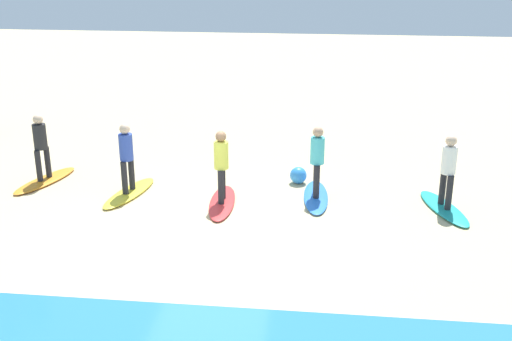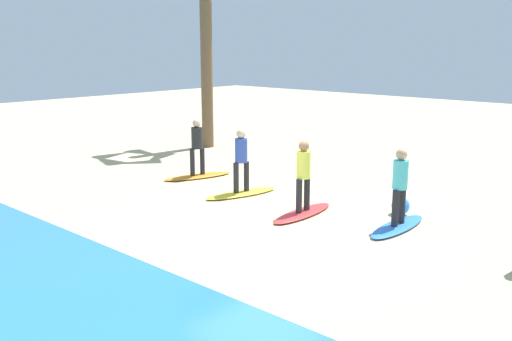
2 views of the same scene
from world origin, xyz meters
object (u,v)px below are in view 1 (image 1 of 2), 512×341
at_px(surfboard_red, 222,202).
at_px(surfboard_yellow, 129,193).
at_px(surfer_orange, 41,142).
at_px(surfer_teal, 448,166).
at_px(surfer_blue, 317,156).
at_px(surfer_red, 221,161).
at_px(beach_ball, 298,175).
at_px(surfboard_blue, 316,197).
at_px(surfboard_teal, 444,208).
at_px(surfer_yellow, 126,153).
at_px(surfboard_orange, 45,180).

height_order(surfboard_red, surfboard_yellow, same).
bearing_deg(surfer_orange, surfer_teal, 176.08).
height_order(surfer_blue, surfer_red, same).
relative_size(surfer_orange, beach_ball, 3.92).
height_order(surfboard_blue, surfboard_yellow, same).
xyz_separation_m(surfboard_teal, surfer_blue, (2.84, -0.34, 0.99)).
relative_size(surfer_red, surfer_yellow, 1.00).
bearing_deg(surfer_yellow, beach_ball, -162.88).
distance_m(surfboard_blue, surfboard_orange, 6.71).
distance_m(surfer_blue, surfer_red, 2.19).
distance_m(surfboard_blue, surfer_yellow, 4.49).
xyz_separation_m(surfboard_blue, surfer_blue, (0.00, 0.00, 0.99)).
xyz_separation_m(surfboard_teal, surfer_orange, (9.55, -0.65, 0.99)).
bearing_deg(surfer_orange, surfboard_blue, 177.30).
bearing_deg(surfboard_blue, surfer_red, -76.96).
xyz_separation_m(surfer_blue, surfboard_red, (2.11, 0.58, -0.99)).
relative_size(surfer_blue, surfboard_orange, 0.78).
xyz_separation_m(surfboard_blue, beach_ball, (0.46, -0.96, 0.16)).
xyz_separation_m(surfboard_blue, surfboard_red, (2.11, 0.58, 0.00)).
relative_size(surfer_red, beach_ball, 3.92).
bearing_deg(surfboard_blue, surfer_yellow, -89.11).
height_order(surfer_yellow, surfboard_orange, surfer_yellow).
relative_size(surfer_teal, surfer_red, 1.00).
distance_m(surfboard_red, surfboard_orange, 4.68).
xyz_separation_m(surfer_teal, beach_ball, (3.30, -1.29, -0.83)).
bearing_deg(surfboard_yellow, surfer_orange, -90.37).
relative_size(surfer_blue, surfboard_red, 0.78).
distance_m(surfer_yellow, surfer_orange, 2.39).
xyz_separation_m(surfboard_red, surfboard_orange, (4.59, -0.90, 0.00)).
height_order(surfboard_red, surfboard_orange, same).
xyz_separation_m(surfer_blue, surfboard_orange, (6.70, -0.32, -0.99)).
xyz_separation_m(surfer_red, surfer_orange, (4.59, -0.90, 0.00)).
bearing_deg(surfer_orange, surfer_red, 168.95).
bearing_deg(surfboard_orange, beach_ball, 113.02).
height_order(surfer_teal, surfer_orange, same).
bearing_deg(surfboard_teal, beach_ball, -128.26).
height_order(surfboard_teal, surfer_yellow, surfer_yellow).
height_order(surfboard_yellow, surfboard_orange, same).
relative_size(surfboard_red, surfer_orange, 1.28).
height_order(surfboard_red, surfer_orange, surfer_orange).
height_order(surfboard_teal, surfboard_red, same).
xyz_separation_m(surfer_red, surfer_yellow, (2.27, -0.33, 0.00)).
bearing_deg(surfboard_blue, surfer_teal, 80.85).
bearing_deg(surfer_red, surfboard_orange, -11.05).
bearing_deg(surfboard_teal, surfboard_yellow, -107.57).
distance_m(surfer_yellow, beach_ball, 4.18).
xyz_separation_m(surfer_orange, beach_ball, (-6.24, -0.64, -0.83)).
distance_m(surfer_teal, surfer_blue, 2.86).
bearing_deg(surfer_yellow, surfboard_teal, 179.31).
height_order(surfboard_red, surfer_red, surfer_red).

